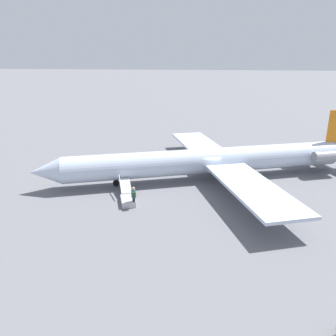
{
  "coord_description": "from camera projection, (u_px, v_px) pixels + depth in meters",
  "views": [
    {
      "loc": [
        -0.91,
        30.36,
        11.31
      ],
      "look_at": [
        3.51,
        2.2,
        1.68
      ],
      "focal_mm": 35.0,
      "sensor_mm": 36.0,
      "label": 1
    }
  ],
  "objects": [
    {
      "name": "airplane_main",
      "position": [
        217.0,
        160.0,
        31.76
      ],
      "size": [
        31.53,
        24.88,
        6.32
      ],
      "rotation": [
        0.0,
        0.0,
        0.37
      ],
      "color": "silver",
      "rests_on": "ground"
    },
    {
      "name": "passenger",
      "position": [
        134.0,
        196.0,
        25.73
      ],
      "size": [
        0.44,
        0.57,
        1.74
      ],
      "rotation": [
        0.0,
        0.0,
        -1.2
      ],
      "color": "#23232D",
      "rests_on": "ground"
    },
    {
      "name": "ground_plane",
      "position": [
        207.0,
        179.0,
        32.17
      ],
      "size": [
        600.0,
        600.0,
        0.0
      ],
      "primitive_type": "plane",
      "color": "slate"
    },
    {
      "name": "boarding_stairs",
      "position": [
        127.0,
        198.0,
        26.94
      ],
      "size": [
        2.41,
        4.1,
        1.61
      ],
      "rotation": [
        0.0,
        0.0,
        -1.2
      ],
      "color": "#B2B2B7",
      "rests_on": "ground"
    }
  ]
}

